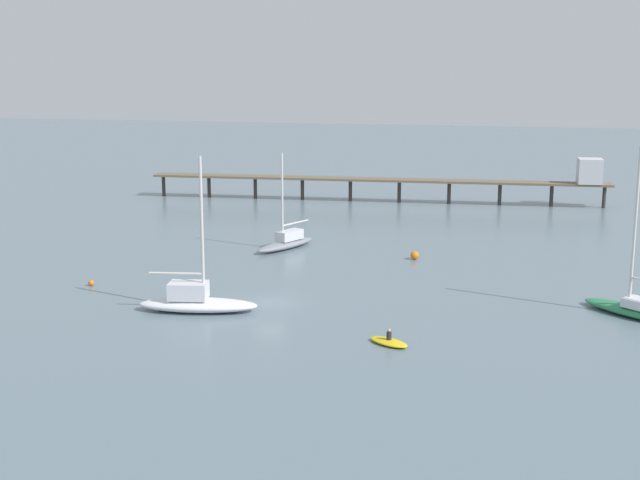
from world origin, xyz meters
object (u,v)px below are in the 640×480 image
Objects in this scene: pier at (445,178)px; sailboat_white at (196,300)px; dinghy_yellow at (389,342)px; sailboat_gray at (286,241)px; mooring_buoy_outer at (91,283)px; sailboat_green at (635,307)px; mooring_buoy_inner at (415,255)px; mooring_buoy_far at (206,285)px.

sailboat_white reaches higher than pier.
dinghy_yellow is (16.02, -4.62, -0.68)m from sailboat_white.
sailboat_gray is at bearing -112.70° from pier.
dinghy_yellow is 29.54m from mooring_buoy_outer.
sailboat_gray is at bearing 87.83° from sailboat_white.
sailboat_green is (18.97, -50.33, -2.89)m from pier.
pier reaches higher than mooring_buoy_inner.
mooring_buoy_inner reaches higher than mooring_buoy_far.
sailboat_gray is (-13.72, -32.80, -2.83)m from pier.
pier is 58.58m from sailboat_white.
mooring_buoy_far is at bearing -108.11° from pier.
sailboat_gray is at bearing 151.80° from sailboat_green.
mooring_buoy_inner is (13.77, -2.04, -0.35)m from sailboat_gray.
mooring_buoy_outer is (-26.49, -16.54, -0.17)m from mooring_buoy_inner.
pier is 5.19× the size of sailboat_white.
mooring_buoy_far reaches higher than mooring_buoy_outer.
pier reaches higher than dinghy_yellow.
dinghy_yellow is (-17.57, -10.95, -0.51)m from sailboat_green.
sailboat_green is 34.18m from sailboat_white.
dinghy_yellow is at bearing -32.88° from mooring_buoy_far.
dinghy_yellow is 6.69× the size of mooring_buoy_outer.
sailboat_gray reaches higher than dinghy_yellow.
pier is 61.39m from dinghy_yellow.
sailboat_white is (-33.59, -6.33, 0.17)m from sailboat_green.
pier is at bearing 90.09° from mooring_buoy_inner.
mooring_buoy_inner is at bearing 42.53° from mooring_buoy_far.
dinghy_yellow is at bearing -62.04° from sailboat_gray.
mooring_buoy_far is (10.14, 1.54, 0.02)m from mooring_buoy_outer.
mooring_buoy_far is (-35.27, 0.49, -0.43)m from sailboat_green.
mooring_buoy_far is (-2.58, -17.04, -0.49)m from sailboat_gray.
sailboat_green is at bearing -28.20° from sailboat_gray.
sailboat_white is at bearing -104.47° from pier.
sailboat_gray is 23.88m from sailboat_white.
sailboat_green reaches higher than sailboat_gray.
dinghy_yellow reaches higher than mooring_buoy_far.
mooring_buoy_outer is (-12.72, -18.58, -0.52)m from sailboat_gray.
mooring_buoy_outer is at bearing -124.40° from sailboat_gray.
mooring_buoy_outer is at bearing -148.03° from mooring_buoy_inner.
sailboat_white is (-14.62, -56.66, -2.72)m from pier.
mooring_buoy_far is at bearing -137.47° from mooring_buoy_inner.
mooring_buoy_far is at bearing 179.20° from sailboat_green.
mooring_buoy_outer is (-45.40, -1.05, -0.46)m from sailboat_green.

